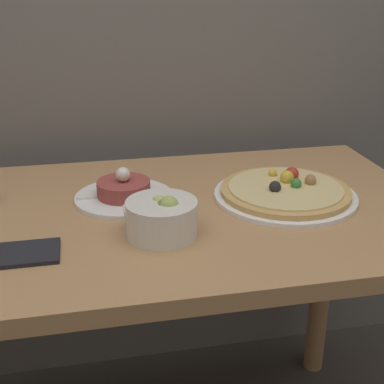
{
  "coord_description": "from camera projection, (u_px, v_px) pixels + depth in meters",
  "views": [
    {
      "loc": [
        -0.14,
        -0.68,
        1.2
      ],
      "look_at": [
        0.07,
        0.32,
        0.78
      ],
      "focal_mm": 50.0,
      "sensor_mm": 36.0,
      "label": 1
    }
  ],
  "objects": [
    {
      "name": "pizza_plate",
      "position": [
        285.0,
        192.0,
        1.18
      ],
      "size": [
        0.31,
        0.31,
        0.05
      ],
      "color": "white",
      "rests_on": "dining_table"
    },
    {
      "name": "tartare_plate",
      "position": [
        124.0,
        192.0,
        1.16
      ],
      "size": [
        0.22,
        0.22,
        0.08
      ],
      "color": "white",
      "rests_on": "dining_table"
    },
    {
      "name": "dining_table",
      "position": [
        161.0,
        257.0,
        1.17
      ],
      "size": [
        1.18,
        0.67,
        0.74
      ],
      "color": "#AD7F51",
      "rests_on": "ground_plane"
    },
    {
      "name": "small_bowl",
      "position": [
        162.0,
        217.0,
        1.0
      ],
      "size": [
        0.14,
        0.14,
        0.08
      ],
      "color": "silver",
      "rests_on": "dining_table"
    },
    {
      "name": "napkin",
      "position": [
        17.0,
        254.0,
        0.94
      ],
      "size": [
        0.15,
        0.09,
        0.01
      ],
      "color": "black",
      "rests_on": "dining_table"
    }
  ]
}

